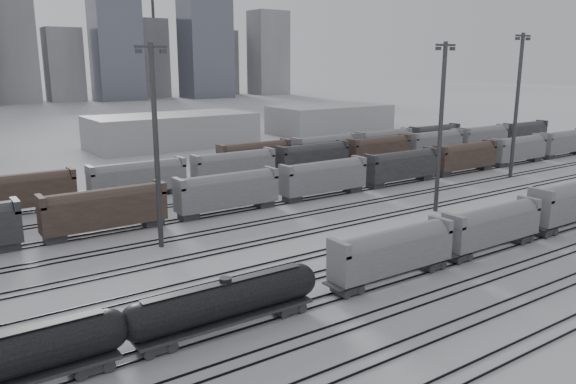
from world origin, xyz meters
TOP-DOWN VIEW (x-y plane):
  - ground at (0.00, 0.00)m, footprint 900.00×900.00m
  - tracks at (0.00, 17.50)m, footprint 220.00×71.50m
  - tank_car_b at (-26.07, 1.00)m, footprint 16.86×2.81m
  - hopper_car_a at (-8.03, 1.00)m, footprint 14.05×2.79m
  - hopper_car_b at (7.35, 1.00)m, footprint 14.02×2.79m
  - hopper_car_c at (23.98, 1.00)m, footprint 15.94×3.17m
  - light_mast_b at (-22.41, 23.27)m, footprint 3.62×0.58m
  - light_mast_c at (15.65, 16.09)m, footprint 3.72×0.60m
  - light_mast_d at (45.65, 24.54)m, footprint 4.09×0.65m
  - bg_string_near at (8.00, 32.00)m, footprint 151.00×3.00m
  - bg_string_mid at (18.00, 48.00)m, footprint 151.00×3.00m
  - bg_string_far at (35.50, 56.00)m, footprint 66.00×3.00m
  - warehouse_mid at (10.00, 95.00)m, footprint 40.00×18.00m
  - warehouse_right at (60.00, 95.00)m, footprint 35.00×18.00m
  - skyline at (10.84, 280.00)m, footprint 316.00×22.40m

SIDE VIEW (x-z plane):
  - ground at x=0.00m, z-range 0.00..0.00m
  - tracks at x=0.00m, z-range 0.00..0.16m
  - tank_car_b at x=-26.07m, z-range 0.33..4.49m
  - bg_string_far at x=35.50m, z-range 0.00..5.60m
  - bg_string_near at x=8.00m, z-range 0.00..5.60m
  - bg_string_mid at x=18.00m, z-range 0.00..5.60m
  - hopper_car_b at x=7.35m, z-range 0.59..5.60m
  - hopper_car_a at x=-8.03m, z-range 0.59..5.62m
  - hopper_car_c at x=23.98m, z-range 0.67..6.37m
  - warehouse_mid at x=10.00m, z-range 0.00..8.00m
  - warehouse_right at x=60.00m, z-range 0.00..8.00m
  - light_mast_b at x=-22.41m, z-range 0.69..23.30m
  - light_mast_c at x=15.65m, z-range 0.71..23.96m
  - light_mast_d at x=45.65m, z-range 0.78..26.31m
  - skyline at x=10.84m, z-range -12.77..82.23m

